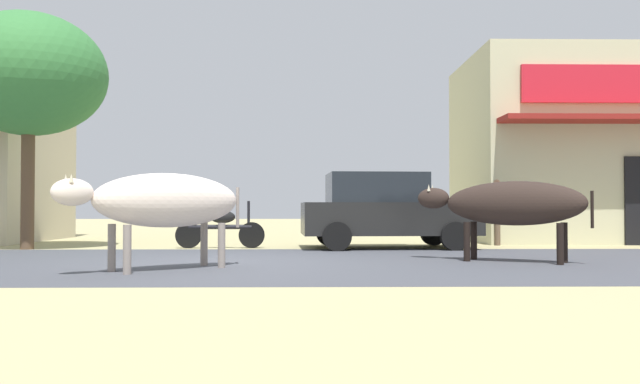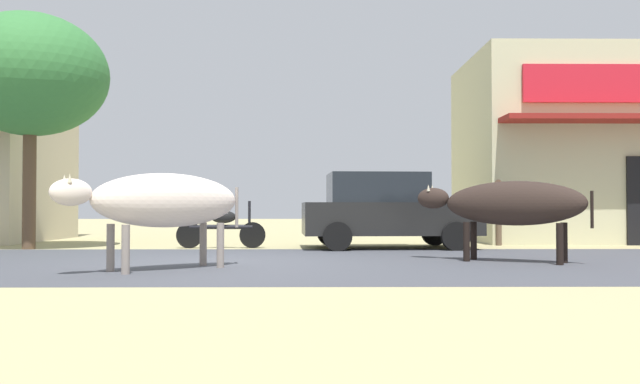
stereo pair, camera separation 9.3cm
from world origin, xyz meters
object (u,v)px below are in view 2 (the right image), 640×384
(parked_hatchback_car, at_px, (385,210))
(cow_near_brown, at_px, (164,201))
(parked_motorcycle, at_px, (222,227))
(pedestrian_by_shop, at_px, (497,206))
(roadside_tree, at_px, (30,75))
(cow_far_dark, at_px, (510,204))

(parked_hatchback_car, relative_size, cow_near_brown, 1.57)
(parked_motorcycle, height_order, pedestrian_by_shop, pedestrian_by_shop)
(roadside_tree, bearing_deg, parked_hatchback_car, 1.77)
(cow_far_dark, height_order, pedestrian_by_shop, pedestrian_by_shop)
(parked_hatchback_car, xyz_separation_m, cow_far_dark, (1.64, -3.73, 0.11))
(roadside_tree, relative_size, pedestrian_by_shop, 3.21)
(parked_motorcycle, distance_m, pedestrian_by_shop, 6.45)
(parked_motorcycle, relative_size, pedestrian_by_shop, 1.23)
(cow_near_brown, xyz_separation_m, cow_far_dark, (5.37, 1.30, -0.04))
(pedestrian_by_shop, bearing_deg, roadside_tree, -172.89)
(roadside_tree, height_order, parked_motorcycle, roadside_tree)
(parked_hatchback_car, bearing_deg, pedestrian_by_shop, 21.03)
(parked_hatchback_car, xyz_separation_m, parked_motorcycle, (-3.58, 0.03, -0.38))
(cow_far_dark, bearing_deg, parked_motorcycle, 144.19)
(parked_hatchback_car, relative_size, parked_motorcycle, 1.99)
(parked_motorcycle, xyz_separation_m, cow_near_brown, (-0.16, -5.07, 0.53))
(cow_far_dark, xyz_separation_m, pedestrian_by_shop, (1.13, 4.80, -0.03))
(cow_far_dark, bearing_deg, parked_hatchback_car, 113.72)
(parked_hatchback_car, distance_m, cow_far_dark, 4.08)
(roadside_tree, distance_m, pedestrian_by_shop, 10.91)
(parked_hatchback_car, xyz_separation_m, cow_near_brown, (-3.73, -5.03, 0.14))
(cow_near_brown, height_order, cow_far_dark, cow_near_brown)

